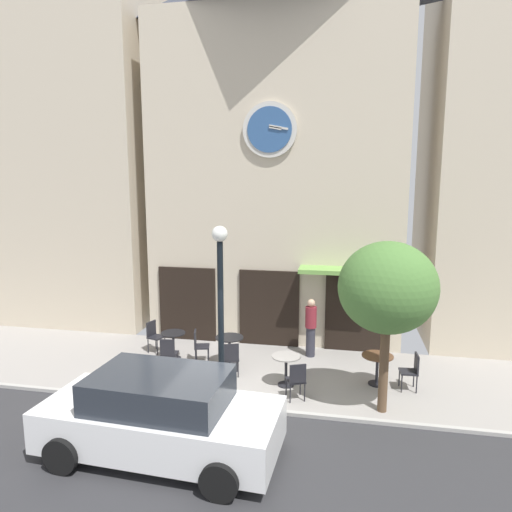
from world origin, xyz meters
The scene contains 17 objects.
ground_plane centered at (0.00, -0.83, -0.02)m, with size 29.20×10.03×0.13m.
clock_building centered at (0.21, 5.37, 5.98)m, with size 7.75×3.70×11.66m.
neighbor_building_left centered at (-7.52, 6.40, 7.22)m, with size 6.68×4.44×14.43m.
street_lamp centered at (-0.36, 0.75, 2.01)m, with size 0.36×0.36×3.96m.
street_tree centered at (3.29, 0.59, 2.73)m, with size 2.05×1.85×3.73m.
cafe_table_near_curb centered at (-2.23, 2.50, 0.53)m, with size 0.68×0.68×0.77m.
cafe_table_center_right centered at (-0.59, 2.44, 0.56)m, with size 0.76×0.76×0.77m.
cafe_table_leftmost centered at (1.08, 1.44, 0.53)m, with size 0.70×0.70×0.76m.
cafe_table_rightmost centered at (3.26, 1.92, 0.55)m, with size 0.76×0.76×0.75m.
cafe_chair_mid_row centered at (4.06, 1.77, 0.53)m, with size 0.42×0.42×0.90m.
cafe_chair_right_end centered at (-2.99, 2.93, 0.53)m, with size 0.50×0.50×0.90m.
cafe_chair_by_entrance centered at (-0.36, 1.69, 0.53)m, with size 0.50×0.50×0.90m.
cafe_chair_facing_wall centered at (-2.04, 1.69, 0.53)m, with size 0.43×0.43×0.90m.
cafe_chair_facing_street centered at (1.41, 0.71, 0.53)m, with size 0.52×0.52×0.90m.
cafe_chair_near_lamp centered at (-1.45, 2.41, 0.53)m, with size 0.49×0.49×0.90m.
pedestrian_maroon centered at (1.52, 3.46, 0.86)m, with size 0.41×0.41×1.67m.
parked_car_white centered at (-0.78, -1.84, 0.76)m, with size 4.39×2.20×1.55m.
Camera 1 is at (2.39, -9.05, 4.96)m, focal length 32.14 mm.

